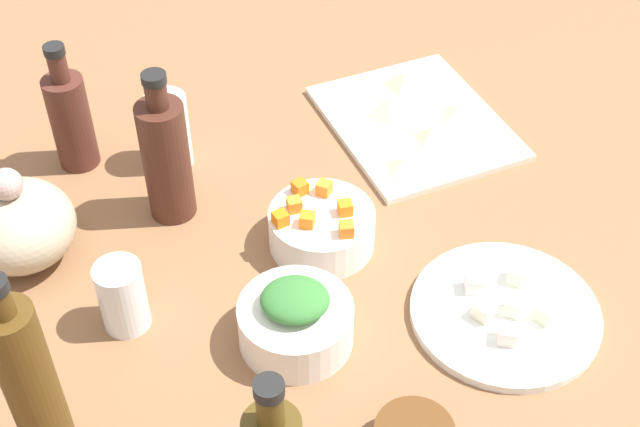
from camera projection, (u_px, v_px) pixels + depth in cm
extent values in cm
cube|color=brown|center=(320.00, 248.00, 119.56)|extent=(190.00, 190.00, 3.00)
cube|color=silver|center=(415.00, 123.00, 136.53)|extent=(30.02, 25.20, 1.00)
cylinder|color=white|center=(505.00, 313.00, 108.57)|extent=(23.33, 23.33, 1.20)
cylinder|color=white|center=(296.00, 324.00, 104.40)|extent=(13.73, 13.73, 5.73)
cylinder|color=white|center=(319.00, 230.00, 116.18)|extent=(14.01, 14.01, 5.45)
ellipsoid|color=tan|center=(19.00, 226.00, 112.91)|extent=(14.72, 14.29, 10.76)
sphere|color=#B89B94|center=(6.00, 184.00, 108.08)|extent=(4.12, 4.12, 4.12)
cylinder|color=tan|center=(8.00, 188.00, 116.10)|extent=(5.38, 2.00, 3.93)
cylinder|color=#4A3711|center=(270.00, 409.00, 69.78)|extent=(2.27, 2.27, 4.08)
cylinder|color=black|center=(269.00, 389.00, 67.97)|extent=(2.53, 2.53, 1.20)
cylinder|color=#4D271E|center=(71.00, 122.00, 125.61)|extent=(5.79, 5.79, 14.43)
cylinder|color=#4D271E|center=(58.00, 67.00, 119.21)|extent=(2.61, 2.61, 4.23)
cylinder|color=black|center=(54.00, 50.00, 117.35)|extent=(2.90, 2.90, 1.20)
cylinder|color=#462319|center=(167.00, 161.00, 116.81)|extent=(6.32, 6.32, 17.70)
cylinder|color=#462319|center=(156.00, 95.00, 109.46)|extent=(2.85, 2.85, 3.72)
cylinder|color=black|center=(154.00, 78.00, 107.77)|extent=(3.16, 3.16, 1.20)
cylinder|color=#503613|center=(33.00, 389.00, 87.19)|extent=(5.28, 5.28, 23.05)
cylinder|color=#503613|center=(0.00, 302.00, 78.23)|extent=(2.38, 2.38, 3.09)
cylinder|color=white|center=(169.00, 131.00, 126.65)|extent=(6.04, 6.04, 11.43)
cylinder|color=white|center=(122.00, 296.00, 105.06)|extent=(5.74, 5.74, 9.45)
cube|color=orange|center=(345.00, 208.00, 113.90)|extent=(2.15, 2.15, 1.80)
cube|color=orange|center=(294.00, 205.00, 114.34)|extent=(2.06, 2.06, 1.80)
cube|color=orange|center=(307.00, 220.00, 112.29)|extent=(2.52, 2.52, 1.80)
cube|color=orange|center=(324.00, 188.00, 116.71)|extent=(2.53, 2.53, 1.80)
cube|color=orange|center=(346.00, 229.00, 111.03)|extent=(2.28, 2.28, 1.80)
cube|color=orange|center=(300.00, 187.00, 116.79)|extent=(2.12, 2.12, 1.80)
cube|color=orange|center=(280.00, 218.00, 112.54)|extent=(1.96, 1.96, 1.80)
ellipsoid|color=#357433|center=(295.00, 300.00, 101.42)|extent=(10.13, 10.49, 2.95)
cube|color=#F3EDCC|center=(484.00, 311.00, 106.60)|extent=(2.86, 2.86, 2.20)
cube|color=silver|center=(513.00, 307.00, 107.08)|extent=(3.11, 3.11, 2.20)
cube|color=white|center=(474.00, 283.00, 109.86)|extent=(2.92, 2.92, 2.20)
cube|color=white|center=(508.00, 334.00, 103.95)|extent=(3.07, 3.07, 2.20)
cube|color=#F1EDCB|center=(546.00, 313.00, 106.33)|extent=(2.78, 2.78, 2.20)
cube|color=#F7F3CA|center=(518.00, 275.00, 110.88)|extent=(3.11, 3.11, 2.20)
pyramid|color=beige|center=(431.00, 134.00, 131.80)|extent=(5.65, 5.63, 2.40)
pyramid|color=beige|center=(459.00, 112.00, 135.94)|extent=(5.75, 5.38, 2.14)
pyramid|color=beige|center=(386.00, 107.00, 136.11)|extent=(5.30, 5.78, 3.15)
pyramid|color=beige|center=(403.00, 79.00, 141.73)|extent=(7.03, 6.96, 2.88)
pyramid|color=beige|center=(403.00, 164.00, 126.98)|extent=(6.46, 6.65, 2.12)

